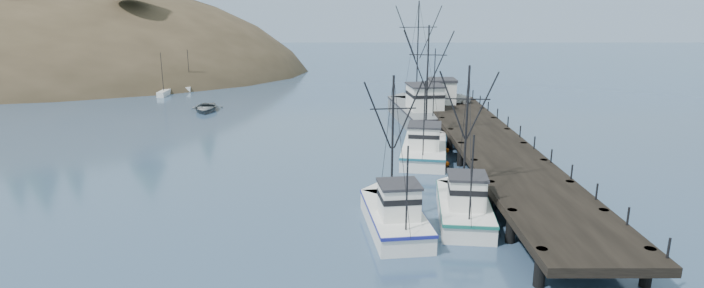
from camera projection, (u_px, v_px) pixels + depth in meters
name	position (u px, v px, depth m)	size (l,w,h in m)	color
ground	(311.00, 250.00, 30.62)	(400.00, 400.00, 0.00)	navy
pier	(492.00, 146.00, 45.67)	(6.00, 44.00, 2.00)	black
distant_ridge	(373.00, 38.00, 194.96)	(360.00, 40.00, 26.00)	#9EB2C6
distant_ridge_far	(241.00, 36.00, 209.41)	(180.00, 25.00, 18.00)	silver
moored_sailboats	(117.00, 86.00, 85.92)	(22.65, 17.67, 6.35)	white
trawler_near	(464.00, 205.00, 35.01)	(4.00, 9.67, 9.98)	white
trawler_mid	(394.00, 215.00, 33.49)	(4.12, 9.47, 9.58)	white
trawler_far	(425.00, 147.00, 48.62)	(5.28, 11.61, 11.75)	white
work_vessel	(419.00, 111.00, 62.50)	(6.58, 16.65, 13.72)	slate
pier_shed	(442.00, 91.00, 62.62)	(3.00, 3.20, 2.80)	silver
pickup_truck	(451.00, 97.00, 62.82)	(2.19, 4.76, 1.32)	silver
motorboat	(206.00, 111.00, 68.58)	(3.96, 5.55, 1.15)	#555C5F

